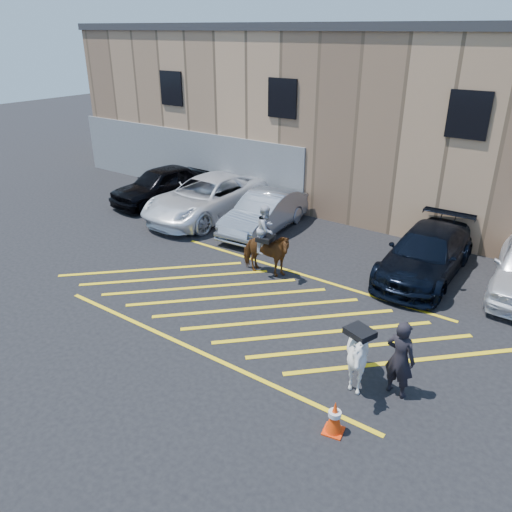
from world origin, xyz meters
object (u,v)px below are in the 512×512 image
Objects in this scene: car_black_suv at (162,185)px; car_blue_suv at (426,254)px; car_white_pickup at (207,197)px; saddled_white at (357,356)px; mounted_bay at (266,248)px; traffic_cone at (335,417)px; car_silver_sedan at (264,213)px; handler at (400,359)px.

car_black_suv is 0.93× the size of car_blue_suv.
car_white_pickup is 3.37× the size of saddled_white.
mounted_bay reaches higher than car_blue_suv.
car_blue_suv is 6.22m from saddled_white.
saddled_white is 2.39× the size of traffic_cone.
saddled_white is (4.66, -3.32, -0.14)m from mounted_bay.
mounted_bay is at bearing -59.00° from car_silver_sedan.
car_white_pickup is at bearing -22.18° from handler.
handler is at bearing -29.16° from car_white_pickup.
mounted_bay reaches higher than traffic_cone.
car_silver_sedan reaches higher than traffic_cone.
mounted_bay is 3.13× the size of traffic_cone.
traffic_cone is (9.88, -7.81, -0.45)m from car_white_pickup.
saddled_white is (-0.81, -0.30, -0.10)m from handler.
car_white_pickup is 1.32× the size of car_silver_sedan.
car_blue_suv is 7.73m from traffic_cone.
car_black_suv is at bearing 147.76° from traffic_cone.
handler reaches higher than car_blue_suv.
car_white_pickup is at bearing 141.67° from traffic_cone.
traffic_cone is at bearing -24.55° from car_black_suv.
car_silver_sedan is at bearing 176.95° from car_blue_suv.
mounted_bay is 6.89m from traffic_cone.
car_silver_sedan is 3.73m from mounted_bay.
car_blue_suv is at bearing 0.00° from car_white_pickup.
mounted_bay is at bearing 135.68° from traffic_cone.
car_black_suv is 0.80× the size of car_white_pickup.
car_black_suv is 2.69× the size of saddled_white.
mounted_bay is 5.72m from saddled_white.
handler is (10.43, -6.04, 0.07)m from car_white_pickup.
car_blue_suv is at bearing 96.33° from traffic_cone.
handler reaches higher than car_silver_sedan.
mounted_bay is (-4.06, -2.87, 0.19)m from car_blue_suv.
saddled_white is at bearing 99.92° from traffic_cone.
traffic_cone is at bearing -52.30° from car_silver_sedan.
car_white_pickup is 9.03m from car_blue_suv.
car_blue_suv is 6.92× the size of traffic_cone.
saddled_white is (6.81, -6.36, 0.05)m from car_silver_sedan.
car_black_suv is 11.89m from car_blue_suv.
handler reaches higher than saddled_white.
saddled_white reaches higher than car_silver_sedan.
car_black_suv reaches higher than saddled_white.
car_blue_suv is (9.03, -0.14, -0.08)m from car_white_pickup.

